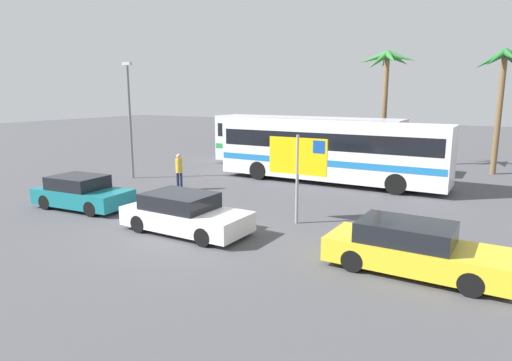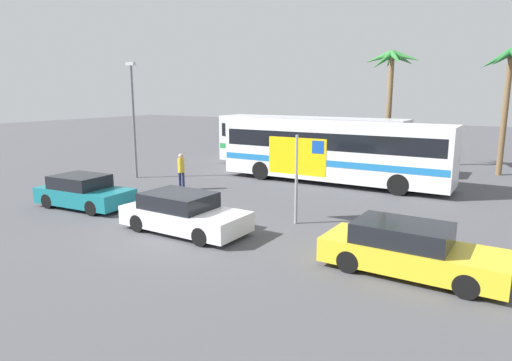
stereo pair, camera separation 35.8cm
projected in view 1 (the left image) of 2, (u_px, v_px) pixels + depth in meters
The scene contains 11 objects.
ground at pixel (184, 233), 14.94m from camera, with size 120.00×120.00×0.00m, color #4C4C51.
bus_front_coach at pixel (330, 149), 22.97m from camera, with size 11.80×2.51×3.17m.
bus_rear_coach at pixel (305, 140), 27.39m from camera, with size 11.80×2.51×3.17m.
ferry_sign at pixel (299, 160), 15.58m from camera, with size 2.20×0.11×3.20m.
car_teal at pixel (82, 193), 18.06m from camera, with size 4.11×2.10×1.32m.
car_yellow at pixel (413, 249), 11.58m from camera, with size 4.60×1.87×1.32m.
car_white at pixel (185, 214), 14.93m from camera, with size 4.42×1.94×1.32m.
pedestrian_crossing_lot at pixel (179, 169), 21.34m from camera, with size 0.32×0.32×1.77m.
lamp_post_left_side at pixel (130, 116), 23.90m from camera, with size 0.56×0.20×6.23m.
palm_tree_seaside at pixel (502, 74), 24.70m from camera, with size 3.18×3.21×7.06m.
palm_tree_inland at pixel (387, 73), 27.38m from camera, with size 3.67×3.35×7.21m.
Camera 1 is at (9.27, -11.17, 4.63)m, focal length 31.13 mm.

